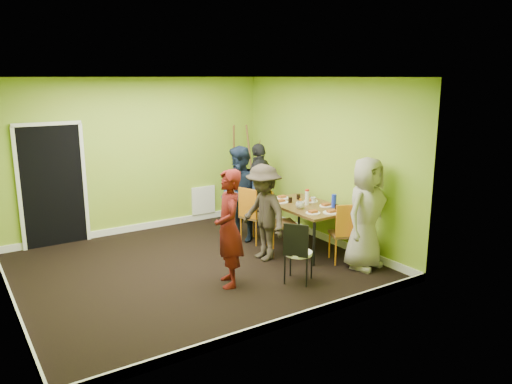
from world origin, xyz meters
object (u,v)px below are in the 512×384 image
easel (247,171)px  orange_bottle (301,201)px  chair_left_far (252,212)px  chair_back_end (261,195)px  blue_bottle (334,201)px  person_front_end (366,213)px  dining_table (306,208)px  person_left_near (264,212)px  chair_front_end (345,230)px  chair_bentwood (298,250)px  person_back_end (259,185)px  person_left_far (241,194)px  chair_left_near (276,218)px  person_standing (229,228)px  thermos (307,198)px

easel → orange_bottle: (-0.25, -2.11, -0.15)m
chair_left_far → chair_back_end: (0.63, 0.66, 0.08)m
blue_bottle → person_front_end: size_ratio=0.13×
dining_table → chair_left_far: size_ratio=1.54×
dining_table → person_left_near: (-0.86, -0.03, 0.06)m
chair_left_far → blue_bottle: bearing=20.5°
chair_left_far → orange_bottle: size_ratio=13.45×
chair_front_end → blue_bottle: 0.62m
dining_table → chair_left_far: chair_left_far is taller
chair_bentwood → orange_bottle: chair_bentwood is taller
chair_back_end → easel: bearing=-118.5°
person_back_end → chair_back_end: bearing=46.4°
orange_bottle → chair_left_far: bearing=136.3°
chair_back_end → person_left_far: bearing=16.1°
orange_bottle → person_back_end: person_back_end is taller
chair_left_near → person_back_end: person_back_end is taller
chair_bentwood → person_left_near: bearing=134.4°
person_standing → person_back_end: size_ratio=1.02×
person_left_far → chair_left_near: bearing=-2.1°
person_front_end → chair_left_near: bearing=112.1°
chair_left_near → person_left_far: person_left_far is taller
orange_bottle → dining_table: bearing=-89.9°
chair_left_near → thermos: 0.65m
chair_front_end → person_left_far: size_ratio=0.58×
chair_front_end → person_left_near: size_ratio=0.63×
chair_left_far → person_standing: (-1.21, -1.33, 0.26)m
person_back_end → dining_table: bearing=63.7°
easel → person_standing: bearing=-125.7°
thermos → blue_bottle: (0.26, -0.36, -0.01)m
person_left_far → person_left_near: 1.03m
chair_front_end → thermos: 0.92m
thermos → chair_left_near: bearing=176.7°
chair_front_end → person_front_end: person_front_end is taller
chair_front_end → person_left_far: 2.01m
dining_table → person_standing: (-1.81, -0.60, 0.11)m
chair_back_end → chair_front_end: (0.05, -2.25, -0.10)m
dining_table → person_back_end: (0.08, 1.53, 0.10)m
chair_front_end → blue_bottle: (0.19, 0.49, 0.32)m
chair_left_far → person_back_end: (0.68, 0.80, 0.25)m
chair_left_far → chair_left_near: (0.01, -0.70, 0.06)m
orange_bottle → person_left_far: person_left_far is taller
person_standing → chair_back_end: bearing=156.9°
chair_left_near → person_back_end: (0.67, 1.50, 0.18)m
person_left_near → person_back_end: size_ratio=0.95×
person_standing → person_back_end: bearing=158.1°
chair_left_far → person_left_near: bearing=-37.1°
dining_table → person_left_far: 1.20m
chair_left_near → thermos: size_ratio=4.70×
chair_left_near → chair_front_end: (0.67, -0.89, -0.08)m
blue_bottle → person_standing: person_standing is taller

